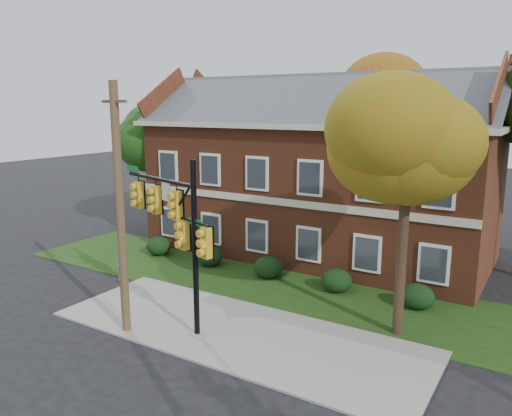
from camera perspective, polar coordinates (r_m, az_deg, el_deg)
The scene contains 15 objects.
ground at distance 17.96m, azimuth -4.16°, elevation -15.21°, with size 120.00×120.00×0.00m, color black.
sidewalk at distance 18.68m, azimuth -2.31°, elevation -13.95°, with size 14.00×5.00×0.08m, color gray.
grass_strip at distance 22.65m, azimuth 4.90°, elevation -9.31°, with size 30.00×6.00×0.04m, color #193811.
apartment_building at distance 27.57m, azimuth 7.01°, elevation 5.07°, with size 18.80×8.80×9.74m.
hedge_far_left at distance 28.00m, azimuth -11.08°, elevation -4.28°, with size 1.40×1.26×1.05m, color black.
hedge_left at distance 25.83m, azimuth -5.34°, elevation -5.47°, with size 1.40×1.26×1.05m, color black.
hedge_center at distance 23.96m, azimuth 1.40°, elevation -6.80°, with size 1.40×1.26×1.05m, color black.
hedge_right at distance 22.49m, azimuth 9.18°, elevation -8.20°, with size 1.40×1.26×1.05m, color black.
hedge_far_right at distance 21.50m, azimuth 17.93°, elevation -9.59°, with size 1.40×1.26×1.05m, color black.
tree_near_right at distance 17.37m, azimuth 17.60°, elevation 6.36°, with size 4.50×4.25×8.58m.
tree_left_rear at distance 31.88m, azimuth -10.06°, elevation 8.91°, with size 5.40×5.10×8.88m.
tree_far_rear at distance 34.25m, azimuth 14.95°, elevation 12.50°, with size 6.84×6.46×11.52m.
traffic_signal at distance 18.10m, azimuth -9.04°, elevation -1.83°, with size 5.47×1.84×6.34m.
utility_pole at distance 17.96m, azimuth -15.26°, elevation -0.25°, with size 1.38×0.35×8.93m.
sign_post at distance 19.97m, azimuth -15.24°, elevation -8.24°, with size 0.30×0.14×2.14m.
Camera 1 is at (9.50, -12.91, 8.11)m, focal length 35.00 mm.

